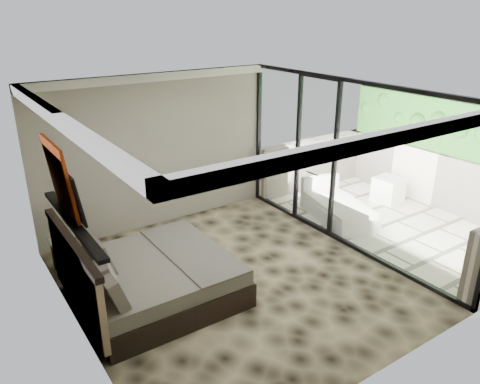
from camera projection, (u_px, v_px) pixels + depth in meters
floor at (234, 280)px, 7.04m from camera, size 5.00×5.00×0.00m
ceiling at (233, 94)px, 6.01m from camera, size 4.50×5.00×0.02m
back_wall at (158, 152)px, 8.44m from camera, size 4.50×0.02×2.80m
left_wall at (71, 235)px, 5.36m from camera, size 0.02×5.00×2.80m
glass_wall at (348, 166)px, 7.70m from camera, size 0.08×5.00×2.80m
terrace_slab at (396, 224)px, 9.02m from camera, size 3.00×5.00×0.12m
parapet_far at (443, 181)px, 9.50m from camera, size 0.30×5.00×1.10m
foliage_hedge at (452, 128)px, 9.10m from camera, size 0.36×4.60×1.10m
picture_ledge at (72, 222)px, 5.43m from camera, size 0.12×2.20×0.05m
bed at (148, 278)px, 6.45m from camera, size 2.13×2.06×1.17m
nightstand at (70, 256)px, 7.23m from camera, size 0.58×0.58×0.50m
table_lamp at (68, 213)px, 7.02m from camera, size 0.37×0.37×0.67m
abstract_canvas at (60, 178)px, 5.44m from camera, size 0.13×0.90×0.90m
framed_print at (73, 197)px, 5.29m from camera, size 0.11×0.50×0.60m
ottoman at (388, 190)px, 9.83m from camera, size 0.57×0.57×0.52m
lounger at (337, 208)px, 9.06m from camera, size 1.20×1.79×0.64m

